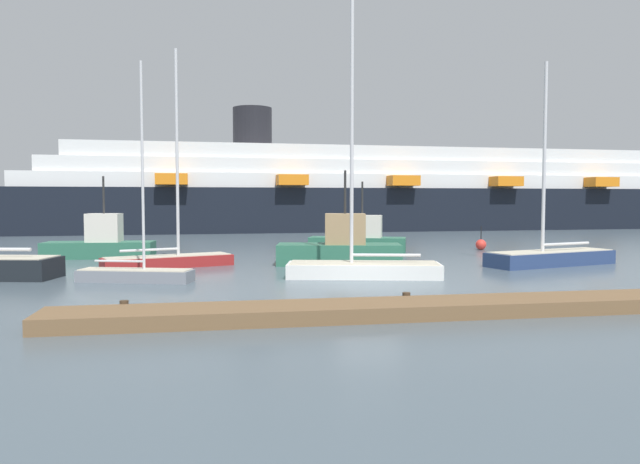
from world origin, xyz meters
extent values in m
plane|color=#4C5B66|center=(0.00, 0.00, 0.00)|extent=(600.00, 600.00, 0.00)
cube|color=brown|center=(0.00, -5.61, 0.21)|extent=(20.33, 1.89, 0.41)
cylinder|color=#423323|center=(-8.13, -4.57, 0.25)|extent=(0.24, 0.24, 0.50)
cylinder|color=#423323|center=(0.00, -4.57, 0.25)|extent=(0.24, 0.24, 0.50)
cube|color=gray|center=(-8.79, 2.97, 0.23)|extent=(4.70, 2.40, 0.47)
cube|color=beige|center=(-8.79, 2.97, 0.49)|extent=(4.50, 2.26, 0.04)
cylinder|color=silver|center=(-8.44, 2.87, 4.58)|extent=(0.11, 0.11, 8.24)
cylinder|color=silver|center=(-9.43, 3.17, 0.82)|extent=(2.00, 0.69, 0.09)
cube|color=white|center=(0.51, 2.62, 0.30)|extent=(6.67, 3.25, 0.60)
cube|color=beige|center=(0.51, 2.62, 0.62)|extent=(6.39, 3.04, 0.04)
cylinder|color=silver|center=(0.01, 2.73, 6.15)|extent=(0.15, 0.15, 11.10)
cylinder|color=silver|center=(1.41, 2.42, 0.95)|extent=(2.84, 0.75, 0.12)
cube|color=navy|center=(10.83, 5.47, 0.34)|extent=(7.33, 3.71, 0.69)
cube|color=beige|center=(10.83, 5.47, 0.71)|extent=(7.02, 3.49, 0.04)
cylinder|color=silver|center=(10.28, 5.32, 5.33)|extent=(0.17, 0.17, 9.29)
cylinder|color=silver|center=(11.82, 5.75, 1.04)|extent=(3.11, 1.00, 0.14)
cube|color=maroon|center=(-7.88, 7.94, 0.26)|extent=(6.32, 3.58, 0.53)
cube|color=beige|center=(-7.88, 7.94, 0.55)|extent=(6.05, 3.37, 0.04)
cylinder|color=silver|center=(-7.42, 8.11, 5.52)|extent=(0.15, 0.15, 9.98)
cylinder|color=silver|center=(-8.72, 7.64, 0.88)|extent=(2.65, 1.06, 0.12)
cube|color=#2D6B51|center=(2.87, 13.47, 0.49)|extent=(6.03, 3.56, 0.98)
cube|color=silver|center=(3.14, 13.37, 1.65)|extent=(2.63, 2.00, 1.34)
cylinder|color=#262626|center=(3.14, 13.37, 3.34)|extent=(0.12, 0.12, 2.03)
cube|color=#2D6B51|center=(-12.04, 13.19, 0.46)|extent=(6.07, 2.32, 0.91)
cube|color=silver|center=(-11.74, 13.16, 1.70)|extent=(1.89, 1.54, 1.58)
cylinder|color=#262626|center=(-11.74, 13.16, 3.53)|extent=(0.12, 0.12, 2.08)
cube|color=#2D6B51|center=(0.49, 7.62, 0.52)|extent=(6.47, 3.35, 1.04)
cube|color=#A3845B|center=(0.79, 7.56, 1.80)|extent=(2.27, 2.02, 1.53)
cylinder|color=#262626|center=(0.79, 7.56, 3.65)|extent=(0.12, 0.12, 2.16)
sphere|color=red|center=(11.37, 14.49, 0.34)|extent=(0.68, 0.68, 0.68)
cylinder|color=black|center=(11.37, 14.49, 1.11)|extent=(0.06, 0.06, 0.86)
cube|color=black|center=(12.72, 41.44, 2.21)|extent=(80.57, 13.84, 4.41)
cube|color=white|center=(12.72, 41.44, 5.14)|extent=(74.11, 12.28, 1.44)
cube|color=white|center=(12.72, 41.44, 6.58)|extent=(69.67, 11.54, 1.44)
cube|color=white|center=(12.72, 41.44, 8.03)|extent=(65.22, 10.81, 1.44)
cube|color=orange|center=(-9.55, 34.87, 5.14)|extent=(2.96, 2.34, 1.01)
cube|color=orange|center=(1.68, 35.24, 5.14)|extent=(2.96, 2.34, 1.01)
cube|color=orange|center=(12.91, 35.60, 5.14)|extent=(2.96, 2.34, 1.01)
cube|color=orange|center=(24.14, 35.97, 5.14)|extent=(2.96, 2.34, 1.01)
cube|color=orange|center=(35.37, 36.33, 5.14)|extent=(2.96, 2.34, 1.01)
cylinder|color=black|center=(-1.71, 40.97, 10.75)|extent=(4.04, 4.04, 4.01)
camera|label=1|loc=(-5.63, -21.49, 3.29)|focal=33.30mm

